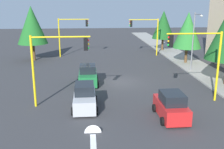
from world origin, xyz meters
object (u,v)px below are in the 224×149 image
car_silver (85,97)px  street_lamp_curbside (195,36)px  traffic_signal_near_left (199,53)px  car_green (88,76)px  traffic_signal_far_right (71,30)px  car_red (171,106)px  traffic_signal_far_left (146,30)px  traffic_signal_near_right (56,57)px  tree_opposite_side (32,25)px  tree_roadside_far (163,25)px  tree_roadside_mid (188,30)px

car_silver → street_lamp_curbside: bearing=129.2°
traffic_signal_near_left → car_green: 11.13m
traffic_signal_far_right → car_red: bearing=19.9°
traffic_signal_far_right → car_red: (23.18, 8.38, -3.20)m
traffic_signal_far_left → traffic_signal_near_right: (20.00, -11.40, 0.02)m
tree_opposite_side → tree_roadside_far: bearing=106.3°
street_lamp_curbside → traffic_signal_far_left: bearing=-161.4°
traffic_signal_far_right → car_red: 24.86m
street_lamp_curbside → car_green: bearing=-72.4°
car_red → tree_roadside_mid: bearing=156.9°
traffic_signal_far_right → tree_roadside_mid: bearing=69.1°
traffic_signal_near_right → tree_opposite_side: bearing=-163.6°
traffic_signal_far_left → tree_opposite_side: (2.00, -16.70, 0.99)m
traffic_signal_far_right → street_lamp_curbside: 18.18m
traffic_signal_near_right → street_lamp_curbside: 17.74m
tree_roadside_mid → car_silver: tree_roadside_mid is taller
traffic_signal_far_left → traffic_signal_near_right: size_ratio=0.99×
street_lamp_curbside → tree_roadside_far: size_ratio=1.03×
car_green → car_silver: bearing=-2.2°
traffic_signal_far_right → tree_opposite_side: tree_opposite_side is taller
traffic_signal_far_left → car_green: 17.22m
traffic_signal_near_left → car_red: (3.18, -3.06, -3.24)m
traffic_signal_far_left → tree_roadside_mid: (6.00, 4.30, 0.51)m
traffic_signal_far_right → traffic_signal_near_left: bearing=29.8°
traffic_signal_far_right → car_silver: bearing=6.0°
tree_roadside_far → car_green: bearing=-34.9°
car_green → traffic_signal_far_left: bearing=147.9°
tree_roadside_far → street_lamp_curbside: bearing=-1.2°
car_green → car_silver: size_ratio=0.94×
traffic_signal_far_left → traffic_signal_far_right: (0.00, -11.41, 0.08)m
traffic_signal_far_left → traffic_signal_near_left: size_ratio=0.97×
tree_opposite_side → car_red: 25.54m
tree_opposite_side → car_red: tree_opposite_side is taller
car_green → car_silver: (6.43, -0.25, -0.00)m
car_green → traffic_signal_near_left: bearing=57.9°
car_green → traffic_signal_near_right: bearing=-23.0°
traffic_signal_far_right → car_green: traffic_signal_far_right is taller
tree_opposite_side → tree_roadside_mid: 21.38m
tree_opposite_side → car_green: (12.34, 7.70, -4.12)m
street_lamp_curbside → car_silver: street_lamp_curbside is taller
traffic_signal_far_right → traffic_signal_far_left: bearing=90.0°
tree_opposite_side → tree_roadside_mid: tree_opposite_side is taller
traffic_signal_far_right → tree_roadside_far: size_ratio=0.86×
car_green → car_red: 10.66m
tree_roadside_far → traffic_signal_near_left: bearing=-8.9°
tree_roadside_far → car_green: tree_roadside_far is taller
tree_roadside_far → car_silver: bearing=-27.8°
traffic_signal_far_left → car_red: bearing=-7.5°
traffic_signal_near_left → tree_opposite_side: tree_opposite_side is taller
traffic_signal_far_left → tree_roadside_mid: size_ratio=0.82×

